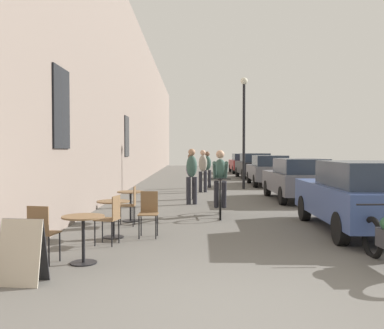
% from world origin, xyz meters
% --- Properties ---
extents(ground_plane, '(88.00, 88.00, 0.00)m').
position_xyz_m(ground_plane, '(0.00, 0.00, 0.00)').
color(ground_plane, '#5B5954').
extents(building_facade_left, '(0.54, 68.00, 8.26)m').
position_xyz_m(building_facade_left, '(-3.45, 14.00, 4.13)').
color(building_facade_left, gray).
rests_on(building_facade_left, ground_plane).
extents(cafe_table_near, '(0.64, 0.64, 0.72)m').
position_xyz_m(cafe_table_near, '(-2.07, 2.03, 0.52)').
color(cafe_table_near, black).
rests_on(cafe_table_near, ground_plane).
extents(cafe_chair_near_toward_street, '(0.45, 0.45, 0.89)m').
position_xyz_m(cafe_chair_near_toward_street, '(-2.67, 1.95, 0.52)').
color(cafe_chair_near_toward_street, black).
rests_on(cafe_chair_near_toward_street, ground_plane).
extents(cafe_table_mid, '(0.64, 0.64, 0.72)m').
position_xyz_m(cafe_table_mid, '(-1.97, 3.97, 0.52)').
color(cafe_table_mid, black).
rests_on(cafe_table_mid, ground_plane).
extents(cafe_chair_mid_toward_street, '(0.38, 0.38, 0.89)m').
position_xyz_m(cafe_chair_mid_toward_street, '(-1.29, 4.04, 0.52)').
color(cafe_chair_mid_toward_street, black).
rests_on(cafe_chair_mid_toward_street, ground_plane).
extents(cafe_chair_mid_toward_wall, '(0.45, 0.45, 0.89)m').
position_xyz_m(cafe_chair_mid_toward_wall, '(-1.90, 3.31, 0.52)').
color(cafe_chair_mid_toward_wall, black).
rests_on(cafe_chair_mid_toward_wall, ground_plane).
extents(cafe_table_far, '(0.64, 0.64, 0.72)m').
position_xyz_m(cafe_table_far, '(-1.91, 5.91, 0.52)').
color(cafe_table_far, black).
rests_on(cafe_table_far, ground_plane).
extents(cafe_chair_far_toward_street, '(0.39, 0.39, 0.89)m').
position_xyz_m(cafe_chair_far_toward_street, '(-1.83, 5.30, 0.52)').
color(cafe_chair_far_toward_street, black).
rests_on(cafe_chair_far_toward_street, ground_plane).
extents(sandwich_board_sign, '(0.59, 0.43, 0.84)m').
position_xyz_m(sandwich_board_sign, '(-2.59, 1.04, 0.42)').
color(sandwich_board_sign, black).
rests_on(sandwich_board_sign, ground_plane).
extents(cyclist_on_bicycle, '(0.52, 1.76, 1.74)m').
position_xyz_m(cyclist_on_bicycle, '(0.30, 6.80, 0.81)').
color(cyclist_on_bicycle, black).
rests_on(cyclist_on_bicycle, ground_plane).
extents(pedestrian_near, '(0.38, 0.30, 1.76)m').
position_xyz_m(pedestrian_near, '(-0.44, 9.16, 0.99)').
color(pedestrian_near, '#26262D').
rests_on(pedestrian_near, ground_plane).
extents(pedestrian_mid, '(0.35, 0.25, 1.60)m').
position_xyz_m(pedestrian_mid, '(-0.47, 10.57, 0.90)').
color(pedestrian_mid, '#26262D').
rests_on(pedestrian_mid, ground_plane).
extents(pedestrian_far, '(0.34, 0.24, 1.72)m').
position_xyz_m(pedestrian_far, '(0.01, 13.11, 0.97)').
color(pedestrian_far, '#26262D').
rests_on(pedestrian_far, ground_plane).
extents(pedestrian_furthest, '(0.37, 0.29, 1.65)m').
position_xyz_m(pedestrian_furthest, '(0.26, 15.20, 0.93)').
color(pedestrian_furthest, '#26262D').
rests_on(pedestrian_furthest, ground_plane).
extents(street_lamp, '(0.32, 0.32, 4.90)m').
position_xyz_m(street_lamp, '(1.85, 14.64, 3.11)').
color(street_lamp, black).
rests_on(street_lamp, ground_plane).
extents(parked_car_nearest, '(1.84, 4.20, 1.48)m').
position_xyz_m(parked_car_nearest, '(3.06, 4.53, 0.77)').
color(parked_car_nearest, '#384C84').
rests_on(parked_car_nearest, ground_plane).
extents(parked_car_second, '(1.72, 4.03, 1.43)m').
position_xyz_m(parked_car_second, '(3.14, 10.23, 0.74)').
color(parked_car_second, '#595960').
rests_on(parked_car_second, ground_plane).
extents(parked_car_third, '(1.82, 4.15, 1.46)m').
position_xyz_m(parked_car_third, '(3.28, 16.57, 0.76)').
color(parked_car_third, '#595960').
rests_on(parked_car_third, ground_plane).
extents(parked_car_fourth, '(1.88, 4.31, 1.52)m').
position_xyz_m(parked_car_fourth, '(3.34, 22.05, 0.79)').
color(parked_car_fourth, black).
rests_on(parked_car_fourth, ground_plane).
extents(parked_car_fifth, '(1.75, 4.11, 1.46)m').
position_xyz_m(parked_car_fifth, '(3.35, 28.04, 0.76)').
color(parked_car_fifth, maroon).
rests_on(parked_car_fifth, ground_plane).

